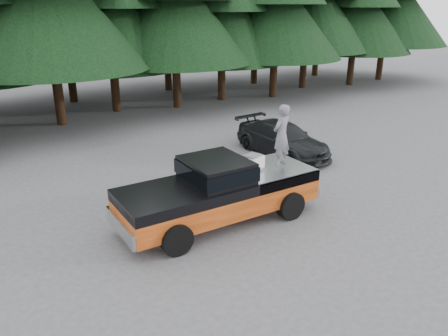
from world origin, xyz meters
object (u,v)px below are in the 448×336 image
pickup_truck (219,200)px  air_compressor (252,164)px  man_on_bed (281,135)px  parked_car (282,139)px

pickup_truck → air_compressor: bearing=2.6°
man_on_bed → parked_car: bearing=-148.4°
pickup_truck → air_compressor: size_ratio=10.05×
man_on_bed → parked_car: man_on_bed is taller
pickup_truck → man_on_bed: (2.17, -0.03, 1.60)m
air_compressor → man_on_bed: man_on_bed is taller
man_on_bed → parked_car: 5.21m
air_compressor → man_on_bed: 1.23m
air_compressor → man_on_bed: (0.99, -0.08, 0.73)m
man_on_bed → air_compressor: bearing=-22.7°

